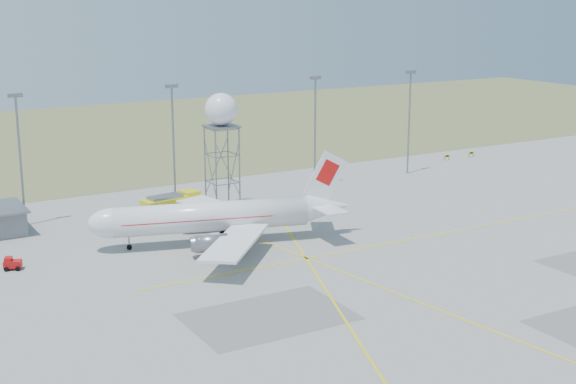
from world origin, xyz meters
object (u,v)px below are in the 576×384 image
airliner_main (216,217)px  radar_tower (222,144)px  fire_truck (173,206)px  baggage_tug (12,265)px

airliner_main → radar_tower: 20.85m
radar_tower → fire_truck: radar_tower is taller
radar_tower → airliner_main: bearing=-118.5°
fire_truck → radar_tower: bearing=-3.9°
fire_truck → baggage_tug: bearing=-163.5°
fire_truck → baggage_tug: (-27.88, -13.41, -1.21)m
airliner_main → radar_tower: bearing=-102.4°
baggage_tug → fire_truck: bearing=46.9°
radar_tower → fire_truck: 12.97m
radar_tower → baggage_tug: 41.12m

